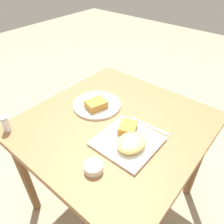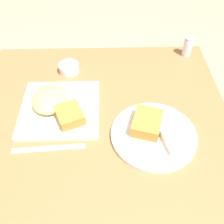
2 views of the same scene
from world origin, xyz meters
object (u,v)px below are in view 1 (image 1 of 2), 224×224
object	(u,v)px
sauce_ramekin	(94,167)
salt_shaker	(6,125)
plate_oval_far	(96,104)
butter_knife	(149,126)
plate_square_near	(129,140)

from	to	relation	value
sauce_ramekin	salt_shaker	xyz separation A→B (m)	(-0.10, 0.48, 0.02)
plate_oval_far	butter_knife	xyz separation A→B (m)	(0.04, -0.31, -0.01)
sauce_ramekin	butter_knife	size ratio (longest dim) A/B	0.36
plate_square_near	sauce_ramekin	bearing A→B (deg)	174.46
sauce_ramekin	butter_knife	bearing A→B (deg)	-4.74
butter_knife	plate_square_near	bearing A→B (deg)	82.89
plate_square_near	plate_oval_far	world-z (taller)	plate_square_near
plate_square_near	salt_shaker	size ratio (longest dim) A/B	3.13
plate_square_near	sauce_ramekin	size ratio (longest dim) A/B	3.37
plate_square_near	salt_shaker	xyz separation A→B (m)	(-0.30, 0.50, 0.01)
sauce_ramekin	butter_knife	world-z (taller)	sauce_ramekin
plate_square_near	butter_knife	xyz separation A→B (m)	(0.16, -0.01, -0.02)
salt_shaker	butter_knife	world-z (taller)	salt_shaker
plate_oval_far	sauce_ramekin	xyz separation A→B (m)	(-0.32, -0.28, 0.00)
sauce_ramekin	salt_shaker	world-z (taller)	salt_shaker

